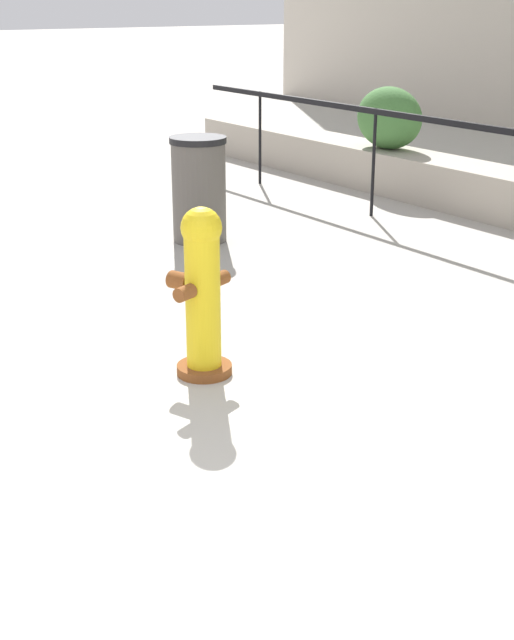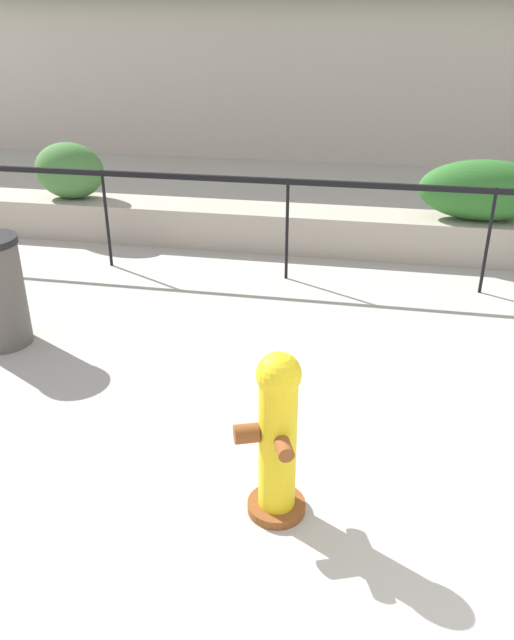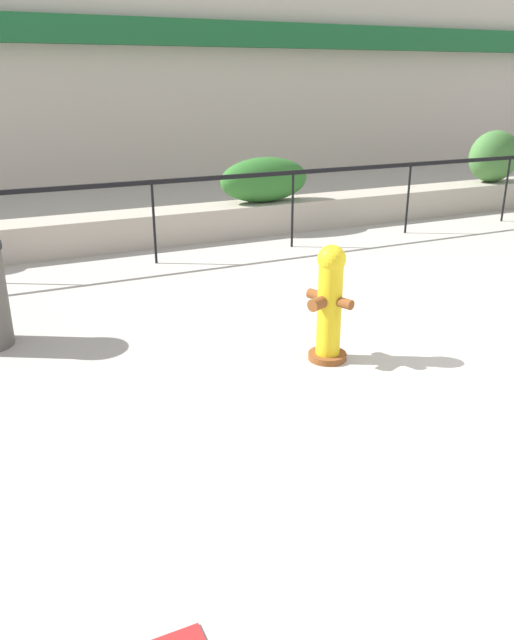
# 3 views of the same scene
# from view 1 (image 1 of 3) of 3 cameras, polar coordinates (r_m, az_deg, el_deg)

# --- Properties ---
(ground_plane) EXTENTS (120.00, 120.00, 0.00)m
(ground_plane) POSITION_cam_1_polar(r_m,az_deg,el_deg) (3.96, -5.50, -14.95)
(ground_plane) COLOR #B2ADA3
(hedge_bush_0) EXTENTS (0.96, 0.60, 0.74)m
(hedge_bush_0) POSITION_cam_1_polar(r_m,az_deg,el_deg) (11.17, 8.45, 12.67)
(hedge_bush_0) COLOR #427538
(hedge_bush_0) RESTS_ON planter_wall_low
(fire_hydrant) EXTENTS (0.48, 0.47, 1.08)m
(fire_hydrant) POSITION_cam_1_polar(r_m,az_deg,el_deg) (5.51, -3.53, 1.86)
(fire_hydrant) COLOR brown
(fire_hydrant) RESTS_ON ground
(trash_bin) EXTENTS (0.55, 0.55, 1.01)m
(trash_bin) POSITION_cam_1_polar(r_m,az_deg,el_deg) (8.70, -3.74, 8.35)
(trash_bin) COLOR #56514C
(trash_bin) RESTS_ON ground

